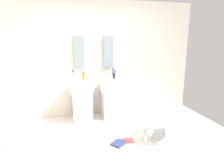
# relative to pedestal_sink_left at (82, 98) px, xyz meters

# --- Properties ---
(ground_plane) EXTENTS (4.80, 3.60, 0.04)m
(ground_plane) POSITION_rel_pedestal_sink_left_xyz_m (0.33, -1.27, -0.53)
(ground_plane) COLOR silver
(rear_partition) EXTENTS (4.80, 0.10, 2.60)m
(rear_partition) POSITION_rel_pedestal_sink_left_xyz_m (0.33, 0.38, 0.79)
(rear_partition) COLOR beige
(rear_partition) RESTS_ON ground_plane
(pedestal_sink_left) EXTENTS (0.50, 0.50, 1.03)m
(pedestal_sink_left) POSITION_rel_pedestal_sink_left_xyz_m (0.00, 0.00, 0.00)
(pedestal_sink_left) COLOR white
(pedestal_sink_left) RESTS_ON ground_plane
(pedestal_sink_right) EXTENTS (0.50, 0.50, 1.03)m
(pedestal_sink_right) POSITION_rel_pedestal_sink_left_xyz_m (0.66, 0.00, 0.00)
(pedestal_sink_right) COLOR white
(pedestal_sink_right) RESTS_ON ground_plane
(vanity_mirror_left) EXTENTS (0.22, 0.03, 0.69)m
(vanity_mirror_left) POSITION_rel_pedestal_sink_left_xyz_m (0.00, 0.31, 0.96)
(vanity_mirror_left) COLOR #8C9EA8
(vanity_mirror_right) EXTENTS (0.22, 0.03, 0.69)m
(vanity_mirror_right) POSITION_rel_pedestal_sink_left_xyz_m (0.66, 0.31, 0.96)
(vanity_mirror_right) COLOR #8C9EA8
(lounge_chair) EXTENTS (1.10, 1.10, 0.65)m
(lounge_chair) POSITION_rel_pedestal_sink_left_xyz_m (1.33, -1.17, -0.16)
(lounge_chair) COLOR #B7BABF
(lounge_chair) RESTS_ON ground_plane
(towel_rack) EXTENTS (0.37, 0.22, 0.95)m
(towel_rack) POSITION_rel_pedestal_sink_left_xyz_m (-1.19, -1.12, 0.12)
(towel_rack) COLOR #B7BABF
(towel_rack) RESTS_ON ground_plane
(area_rug) EXTENTS (1.03, 0.82, 0.01)m
(area_rug) POSITION_rel_pedestal_sink_left_xyz_m (0.69, -1.29, -0.51)
(area_rug) COLOR white
(area_rug) RESTS_ON ground_plane
(magazine_red) EXTENTS (0.30, 0.18, 0.03)m
(magazine_red) POSITION_rel_pedestal_sink_left_xyz_m (0.59, -1.15, -0.49)
(magazine_red) COLOR #B73838
(magazine_red) RESTS_ON area_rug
(magazine_navy) EXTENTS (0.31, 0.30, 0.03)m
(magazine_navy) POSITION_rel_pedestal_sink_left_xyz_m (0.47, -1.20, -0.49)
(magazine_navy) COLOR navy
(magazine_navy) RESTS_ON area_rug
(coffee_mug) EXTENTS (0.08, 0.08, 0.10)m
(coffee_mug) POSITION_rel_pedestal_sink_left_xyz_m (0.91, -1.16, -0.45)
(coffee_mug) COLOR white
(coffee_mug) RESTS_ON area_rug
(soap_bottle_white) EXTENTS (0.05, 0.05, 0.18)m
(soap_bottle_white) POSITION_rel_pedestal_sink_left_xyz_m (-0.16, -0.05, 0.50)
(soap_bottle_white) COLOR white
(soap_bottle_white) RESTS_ON pedestal_sink_left
(soap_bottle_green) EXTENTS (0.04, 0.04, 0.15)m
(soap_bottle_green) POSITION_rel_pedestal_sink_left_xyz_m (0.78, 0.13, 0.48)
(soap_bottle_green) COLOR #59996B
(soap_bottle_green) RESTS_ON pedestal_sink_right
(soap_bottle_amber) EXTENTS (0.06, 0.06, 0.17)m
(soap_bottle_amber) POSITION_rel_pedestal_sink_left_xyz_m (0.03, -0.14, 0.49)
(soap_bottle_amber) COLOR #C68C38
(soap_bottle_amber) RESTS_ON pedestal_sink_left
(soap_bottle_blue) EXTENTS (0.06, 0.06, 0.19)m
(soap_bottle_blue) POSITION_rel_pedestal_sink_left_xyz_m (0.73, 0.14, 0.50)
(soap_bottle_blue) COLOR #4C72B7
(soap_bottle_blue) RESTS_ON pedestal_sink_right
(soap_bottle_grey) EXTENTS (0.04, 0.04, 0.20)m
(soap_bottle_grey) POSITION_rel_pedestal_sink_left_xyz_m (-0.16, 0.03, 0.51)
(soap_bottle_grey) COLOR #99999E
(soap_bottle_grey) RESTS_ON pedestal_sink_left
(soap_bottle_black) EXTENTS (0.04, 0.04, 0.13)m
(soap_bottle_black) POSITION_rel_pedestal_sink_left_xyz_m (0.68, -0.14, 0.47)
(soap_bottle_black) COLOR black
(soap_bottle_black) RESTS_ON pedestal_sink_right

